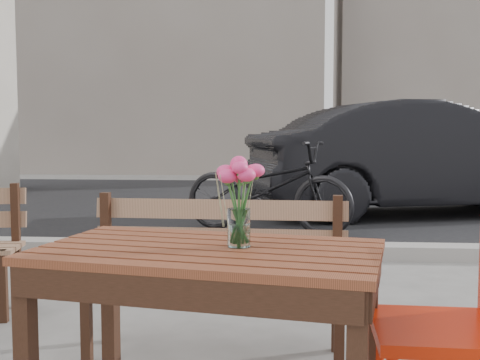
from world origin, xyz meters
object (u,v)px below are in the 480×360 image
Objects in this scene: red_chair at (466,313)px; main_vase at (239,191)px; bicycle at (267,187)px; parked_car at (420,159)px; main_table at (209,281)px.

main_vase is (-0.74, 0.04, 0.39)m from red_chair.
main_vase is at bearing -160.54° from bicycle.
main_vase is at bearing 146.64° from parked_car.
red_chair is 0.20× the size of parked_car.
red_chair is 2.83× the size of main_vase.
red_chair reaches higher than main_table.
red_chair is (0.84, -0.02, -0.08)m from main_table.
parked_car reaches higher than main_table.
bicycle is (0.05, 4.40, -0.09)m from main_table.
red_chair is at bearing -3.32° from main_vase.
parked_car is at bearing 72.60° from main_vase.
red_chair is 6.16m from parked_car.
main_table is at bearing -89.33° from red_chair.
main_vase reaches higher than red_chair.
bicycle is at bearing -167.53° from red_chair.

